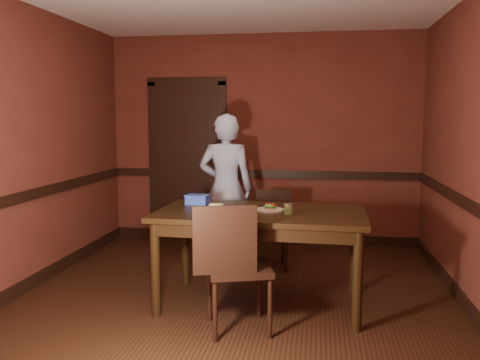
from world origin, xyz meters
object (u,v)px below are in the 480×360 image
(chair_near, at_px, (238,266))
(cheese_saucer, at_px, (217,207))
(dining_table, at_px, (261,258))
(person, at_px, (226,188))
(chair_far, at_px, (269,230))
(sandwich_plate, at_px, (270,209))
(sauce_jar, at_px, (288,209))
(food_tub, at_px, (198,199))

(chair_near, relative_size, cheese_saucer, 6.19)
(dining_table, relative_size, person, 1.06)
(chair_far, xyz_separation_m, sandwich_plate, (0.11, -1.08, 0.43))
(dining_table, bearing_deg, person, 114.42)
(person, relative_size, sauce_jar, 18.79)
(dining_table, bearing_deg, chair_near, -99.20)
(sauce_jar, distance_m, cheese_saucer, 0.64)
(sandwich_plate, relative_size, cheese_saucer, 1.47)
(sandwich_plate, bearing_deg, chair_far, 95.90)
(dining_table, xyz_separation_m, person, (-0.55, 1.33, 0.42))
(chair_near, bearing_deg, chair_far, -110.66)
(chair_near, distance_m, person, 1.97)
(dining_table, relative_size, chair_far, 2.12)
(sandwich_plate, bearing_deg, chair_near, -108.58)
(dining_table, distance_m, sandwich_plate, 0.44)
(chair_far, height_order, food_tub, food_tub)
(chair_far, bearing_deg, sandwich_plate, -93.87)
(chair_near, xyz_separation_m, cheese_saucer, (-0.28, 0.54, 0.35))
(sandwich_plate, height_order, sauce_jar, sauce_jar)
(chair_far, bearing_deg, cheese_saucer, -117.70)
(sauce_jar, bearing_deg, dining_table, 151.78)
(sandwich_plate, distance_m, food_tub, 0.74)
(chair_far, distance_m, person, 0.71)
(chair_far, relative_size, chair_near, 0.84)
(dining_table, relative_size, food_tub, 7.86)
(person, bearing_deg, dining_table, 108.89)
(chair_far, bearing_deg, sauce_jar, -86.99)
(chair_far, bearing_deg, dining_table, -98.05)
(chair_near, bearing_deg, dining_table, -119.15)
(chair_near, bearing_deg, food_tub, -75.25)
(person, relative_size, cheese_saucer, 10.32)
(person, height_order, cheese_saucer, person)
(person, height_order, food_tub, person)
(sandwich_plate, xyz_separation_m, food_tub, (-0.70, 0.23, 0.03))
(person, bearing_deg, sandwich_plate, 111.85)
(cheese_saucer, bearing_deg, chair_far, 72.08)
(cheese_saucer, height_order, food_tub, food_tub)
(dining_table, relative_size, chair_near, 1.77)
(dining_table, bearing_deg, cheese_saucer, -176.90)
(person, bearing_deg, sauce_jar, 114.93)
(person, xyz_separation_m, cheese_saucer, (0.17, -1.34, 0.02))
(chair_near, distance_m, cheese_saucer, 0.70)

